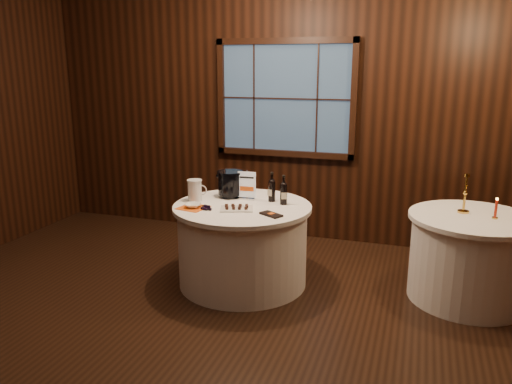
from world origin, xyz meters
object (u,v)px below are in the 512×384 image
(main_table, at_px, (243,244))
(cracker_bowl, at_px, (193,205))
(ice_bucket, at_px, (230,183))
(chocolate_plate, at_px, (237,208))
(grape_bunch, at_px, (207,207))
(sign_stand, at_px, (247,190))
(brass_candlestick, at_px, (465,199))
(glass_pitcher, at_px, (195,190))
(side_table, at_px, (469,258))
(red_candle, at_px, (496,210))
(port_bottle_right, at_px, (284,192))
(port_bottle_left, at_px, (272,189))
(chocolate_box, at_px, (271,214))

(main_table, xyz_separation_m, cracker_bowl, (-0.39, -0.23, 0.40))
(ice_bucket, relative_size, chocolate_plate, 0.77)
(ice_bucket, relative_size, grape_bunch, 1.44)
(sign_stand, distance_m, brass_candlestick, 1.95)
(ice_bucket, distance_m, glass_pitcher, 0.36)
(main_table, bearing_deg, chocolate_plate, -87.92)
(sign_stand, height_order, chocolate_plate, sign_stand)
(side_table, xyz_separation_m, cracker_bowl, (-2.39, -0.53, 0.40))
(red_candle, bearing_deg, ice_bucket, -178.94)
(grape_bunch, height_order, red_candle, red_candle)
(ice_bucket, bearing_deg, side_table, 1.74)
(sign_stand, bearing_deg, grape_bunch, -121.61)
(port_bottle_right, distance_m, red_candle, 1.81)
(cracker_bowl, distance_m, brass_candlestick, 2.39)
(main_table, height_order, red_candle, red_candle)
(port_bottle_right, bearing_deg, chocolate_plate, -160.32)
(port_bottle_left, height_order, glass_pitcher, port_bottle_left)
(side_table, bearing_deg, port_bottle_right, -174.63)
(cracker_bowl, relative_size, red_candle, 0.80)
(port_bottle_left, xyz_separation_m, ice_bucket, (-0.43, 0.02, 0.01))
(brass_candlestick, bearing_deg, ice_bucket, -175.97)
(red_candle, bearing_deg, sign_stand, -178.07)
(brass_candlestick, bearing_deg, chocolate_box, -158.68)
(grape_bunch, bearing_deg, red_candle, 12.02)
(chocolate_box, bearing_deg, port_bottle_right, 119.83)
(port_bottle_left, xyz_separation_m, red_candle, (1.94, 0.06, -0.05))
(ice_bucket, bearing_deg, sign_stand, -9.39)
(main_table, height_order, brass_candlestick, brass_candlestick)
(ice_bucket, height_order, brass_candlestick, brass_candlestick)
(main_table, bearing_deg, glass_pitcher, -179.81)
(chocolate_plate, distance_m, red_candle, 2.20)
(port_bottle_left, bearing_deg, main_table, -116.56)
(main_table, bearing_deg, grape_bunch, -136.46)
(chocolate_plate, distance_m, cracker_bowl, 0.40)
(glass_pitcher, bearing_deg, port_bottle_left, 5.02)
(side_table, relative_size, sign_stand, 3.83)
(main_table, bearing_deg, cracker_bowl, -149.78)
(chocolate_box, relative_size, cracker_bowl, 1.39)
(port_bottle_right, bearing_deg, side_table, -16.82)
(port_bottle_left, relative_size, chocolate_box, 1.40)
(port_bottle_left, xyz_separation_m, chocolate_plate, (-0.21, -0.38, -0.11))
(brass_candlestick, bearing_deg, cracker_bowl, -165.19)
(red_candle, bearing_deg, chocolate_plate, -168.39)
(main_table, height_order, port_bottle_right, port_bottle_right)
(main_table, xyz_separation_m, grape_bunch, (-0.25, -0.24, 0.40))
(sign_stand, distance_m, port_bottle_left, 0.25)
(grape_bunch, xyz_separation_m, red_candle, (2.41, 0.51, 0.05))
(port_bottle_left, height_order, port_bottle_right, port_bottle_left)
(main_table, relative_size, chocolate_box, 6.36)
(ice_bucket, xyz_separation_m, chocolate_box, (0.55, -0.46, -0.13))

